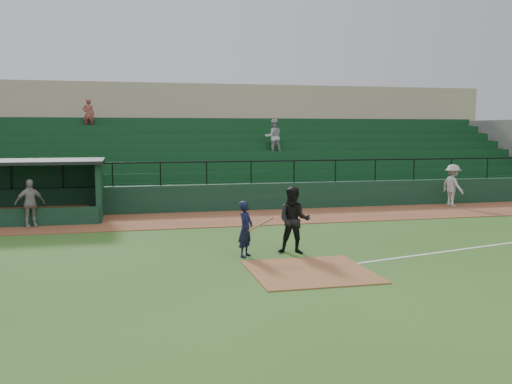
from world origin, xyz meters
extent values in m
plane|color=#2C541B|center=(0.00, 0.00, 0.00)|extent=(90.00, 90.00, 0.00)
cube|color=brown|center=(0.00, 8.00, 0.01)|extent=(40.00, 4.00, 0.03)
cube|color=brown|center=(0.00, -1.00, 0.01)|extent=(3.00, 3.00, 0.03)
cube|color=#10321F|center=(0.00, 10.20, 0.60)|extent=(36.00, 0.35, 1.20)
cylinder|color=black|center=(0.00, 10.20, 2.20)|extent=(36.00, 0.06, 0.06)
cube|color=slate|center=(0.00, 15.10, 1.80)|extent=(36.00, 9.00, 3.60)
cube|color=#103E1D|center=(0.00, 14.60, 2.25)|extent=(34.56, 8.00, 4.05)
cube|color=slate|center=(18.00, 15.15, 2.10)|extent=(0.35, 9.50, 4.20)
cube|color=tan|center=(0.00, 21.60, 3.20)|extent=(38.00, 3.00, 6.40)
cube|color=slate|center=(0.00, 19.60, 3.70)|extent=(36.00, 2.00, 0.20)
imported|color=#B0B0B0|center=(3.30, 14.90, 3.21)|extent=(0.93, 0.73, 1.92)
imported|color=#9B3E38|center=(-6.32, 17.90, 4.44)|extent=(0.61, 0.40, 1.68)
cube|color=#10321F|center=(-5.50, 9.10, 1.15)|extent=(0.20, 2.60, 2.30)
imported|color=black|center=(-1.23, 1.08, 0.80)|extent=(0.65, 0.69, 1.59)
cylinder|color=olive|center=(-0.83, 0.88, 0.95)|extent=(0.79, 0.34, 0.35)
imported|color=black|center=(0.23, 1.17, 0.98)|extent=(1.15, 1.03, 1.96)
imported|color=#A6A19B|center=(10.37, 9.03, 1.01)|extent=(0.91, 1.36, 1.96)
imported|color=gray|center=(-7.92, 7.54, 0.91)|extent=(1.12, 0.76, 1.77)
camera|label=1|loc=(-4.54, -14.26, 3.57)|focal=39.55mm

